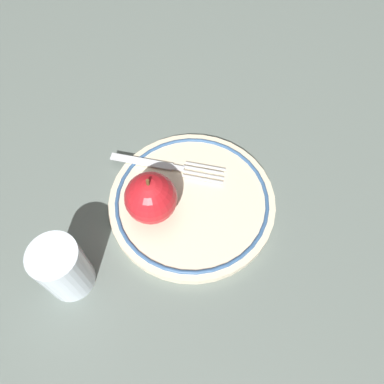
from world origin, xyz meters
The scene contains 5 objects.
ground_plane centered at (0.00, 0.00, 0.00)m, with size 2.00×2.00×0.00m, color slate.
plate centered at (-0.01, 0.01, 0.01)m, with size 0.25×0.25×0.02m.
apple_red_whole centered at (0.04, -0.03, 0.05)m, with size 0.07×0.07×0.08m.
fork centered at (-0.03, -0.06, 0.02)m, with size 0.08×0.18×0.00m.
drinking_glass centered at (0.18, -0.07, 0.05)m, with size 0.06×0.06×0.09m, color white.
Camera 1 is at (0.23, 0.15, 0.50)m, focal length 35.00 mm.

